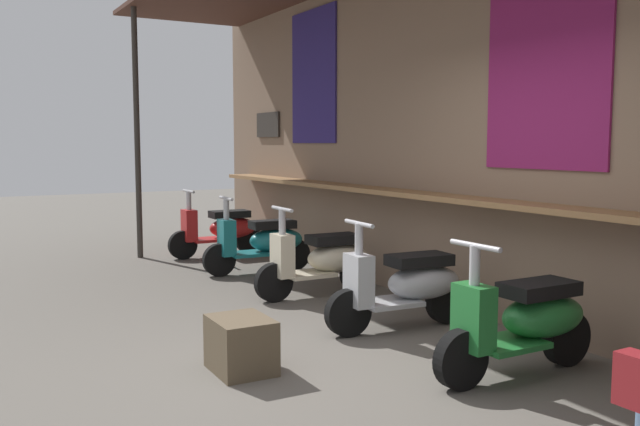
{
  "coord_description": "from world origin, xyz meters",
  "views": [
    {
      "loc": [
        3.99,
        -2.43,
        1.62
      ],
      "look_at": [
        -2.53,
        1.25,
        0.84
      ],
      "focal_mm": 38.09,
      "sensor_mm": 36.0,
      "label": 1
    }
  ],
  "objects_px": {
    "scooter_red": "(222,229)",
    "scooter_green": "(526,320)",
    "scooter_cream": "(324,260)",
    "scooter_silver": "(407,285)",
    "merchandise_crate": "(241,345)",
    "scooter_teal": "(264,242)"
  },
  "relations": [
    {
      "from": "scooter_red",
      "to": "scooter_green",
      "type": "xyz_separation_m",
      "value": [
        5.77,
        0.0,
        0.0
      ]
    },
    {
      "from": "scooter_silver",
      "to": "scooter_green",
      "type": "relative_size",
      "value": 1.0
    },
    {
      "from": "scooter_green",
      "to": "merchandise_crate",
      "type": "distance_m",
      "value": 2.0
    },
    {
      "from": "scooter_teal",
      "to": "scooter_green",
      "type": "xyz_separation_m",
      "value": [
        4.34,
        0.0,
        0.0
      ]
    },
    {
      "from": "scooter_cream",
      "to": "scooter_red",
      "type": "bearing_deg",
      "value": -88.45
    },
    {
      "from": "scooter_silver",
      "to": "scooter_green",
      "type": "distance_m",
      "value": 1.37
    },
    {
      "from": "merchandise_crate",
      "to": "scooter_green",
      "type": "bearing_deg",
      "value": 58.43
    },
    {
      "from": "scooter_cream",
      "to": "scooter_green",
      "type": "relative_size",
      "value": 1.0
    },
    {
      "from": "scooter_silver",
      "to": "merchandise_crate",
      "type": "relative_size",
      "value": 2.87
    },
    {
      "from": "scooter_teal",
      "to": "merchandise_crate",
      "type": "bearing_deg",
      "value": 66.63
    },
    {
      "from": "scooter_red",
      "to": "scooter_teal",
      "type": "height_order",
      "value": "same"
    },
    {
      "from": "scooter_teal",
      "to": "merchandise_crate",
      "type": "relative_size",
      "value": 2.87
    },
    {
      "from": "scooter_green",
      "to": "scooter_silver",
      "type": "bearing_deg",
      "value": -89.87
    },
    {
      "from": "scooter_red",
      "to": "scooter_silver",
      "type": "distance_m",
      "value": 4.41
    },
    {
      "from": "scooter_green",
      "to": "merchandise_crate",
      "type": "xyz_separation_m",
      "value": [
        -1.04,
        -1.7,
        -0.2
      ]
    },
    {
      "from": "scooter_silver",
      "to": "merchandise_crate",
      "type": "xyz_separation_m",
      "value": [
        0.32,
        -1.7,
        -0.2
      ]
    },
    {
      "from": "scooter_red",
      "to": "scooter_silver",
      "type": "height_order",
      "value": "same"
    },
    {
      "from": "scooter_cream",
      "to": "merchandise_crate",
      "type": "xyz_separation_m",
      "value": [
        1.79,
        -1.7,
        -0.2
      ]
    },
    {
      "from": "scooter_teal",
      "to": "scooter_red",
      "type": "bearing_deg",
      "value": -86.12
    },
    {
      "from": "scooter_red",
      "to": "scooter_cream",
      "type": "height_order",
      "value": "same"
    },
    {
      "from": "scooter_teal",
      "to": "scooter_green",
      "type": "relative_size",
      "value": 1.0
    },
    {
      "from": "scooter_silver",
      "to": "scooter_cream",
      "type": "bearing_deg",
      "value": -85.6
    }
  ]
}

